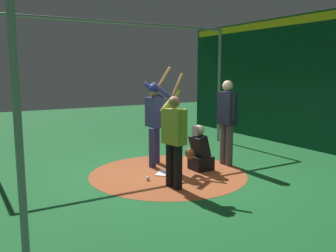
{
  "coord_description": "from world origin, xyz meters",
  "views": [
    {
      "loc": [
        3.44,
        5.91,
        2.01
      ],
      "look_at": [
        0.0,
        0.0,
        0.95
      ],
      "focal_mm": 38.52,
      "sensor_mm": 36.0,
      "label": 1
    }
  ],
  "objects_px": {
    "visitor": "(174,135)",
    "batter": "(155,116)",
    "umpire": "(227,118)",
    "baseball_1": "(148,178)",
    "home_plate": "(168,173)",
    "baseball_0": "(211,167)",
    "catcher": "(199,153)"
  },
  "relations": [
    {
      "from": "umpire",
      "to": "visitor",
      "type": "distance_m",
      "value": 1.91
    },
    {
      "from": "home_plate",
      "to": "catcher",
      "type": "relative_size",
      "value": 0.45
    },
    {
      "from": "umpire",
      "to": "home_plate",
      "type": "bearing_deg",
      "value": -0.41
    },
    {
      "from": "umpire",
      "to": "baseball_1",
      "type": "height_order",
      "value": "umpire"
    },
    {
      "from": "batter",
      "to": "catcher",
      "type": "xyz_separation_m",
      "value": [
        -0.59,
        0.81,
        -0.7
      ]
    },
    {
      "from": "visitor",
      "to": "batter",
      "type": "bearing_deg",
      "value": -117.68
    },
    {
      "from": "baseball_1",
      "to": "umpire",
      "type": "bearing_deg",
      "value": -174.89
    },
    {
      "from": "home_plate",
      "to": "batter",
      "type": "height_order",
      "value": "batter"
    },
    {
      "from": "batter",
      "to": "umpire",
      "type": "height_order",
      "value": "batter"
    },
    {
      "from": "visitor",
      "to": "baseball_0",
      "type": "xyz_separation_m",
      "value": [
        -1.25,
        -0.59,
        -0.87
      ]
    },
    {
      "from": "home_plate",
      "to": "umpire",
      "type": "bearing_deg",
      "value": 179.59
    },
    {
      "from": "batter",
      "to": "visitor",
      "type": "xyz_separation_m",
      "value": [
        0.42,
        1.49,
        -0.15
      ]
    },
    {
      "from": "umpire",
      "to": "baseball_1",
      "type": "xyz_separation_m",
      "value": [
        1.98,
        0.18,
        -0.98
      ]
    },
    {
      "from": "visitor",
      "to": "baseball_1",
      "type": "distance_m",
      "value": 1.06
    },
    {
      "from": "baseball_0",
      "to": "visitor",
      "type": "bearing_deg",
      "value": 25.26
    },
    {
      "from": "visitor",
      "to": "baseball_0",
      "type": "relative_size",
      "value": 26.51
    },
    {
      "from": "umpire",
      "to": "baseball_0",
      "type": "bearing_deg",
      "value": 17.02
    },
    {
      "from": "baseball_0",
      "to": "umpire",
      "type": "bearing_deg",
      "value": -162.98
    },
    {
      "from": "home_plate",
      "to": "baseball_0",
      "type": "bearing_deg",
      "value": 169.88
    },
    {
      "from": "visitor",
      "to": "baseball_1",
      "type": "xyz_separation_m",
      "value": [
        0.22,
        -0.57,
        -0.87
      ]
    },
    {
      "from": "catcher",
      "to": "umpire",
      "type": "xyz_separation_m",
      "value": [
        -0.75,
        -0.06,
        0.66
      ]
    },
    {
      "from": "umpire",
      "to": "baseball_1",
      "type": "distance_m",
      "value": 2.21
    },
    {
      "from": "baseball_0",
      "to": "batter",
      "type": "bearing_deg",
      "value": -47.46
    },
    {
      "from": "batter",
      "to": "baseball_0",
      "type": "relative_size",
      "value": 28.29
    },
    {
      "from": "catcher",
      "to": "umpire",
      "type": "relative_size",
      "value": 0.51
    },
    {
      "from": "batter",
      "to": "baseball_1",
      "type": "xyz_separation_m",
      "value": [
        0.64,
        0.92,
        -1.02
      ]
    },
    {
      "from": "home_plate",
      "to": "baseball_1",
      "type": "bearing_deg",
      "value": 19.12
    },
    {
      "from": "catcher",
      "to": "baseball_1",
      "type": "distance_m",
      "value": 1.28
    },
    {
      "from": "umpire",
      "to": "visitor",
      "type": "bearing_deg",
      "value": 22.97
    },
    {
      "from": "umpire",
      "to": "baseball_0",
      "type": "distance_m",
      "value": 1.11
    },
    {
      "from": "umpire",
      "to": "baseball_1",
      "type": "bearing_deg",
      "value": 5.11
    },
    {
      "from": "umpire",
      "to": "visitor",
      "type": "xyz_separation_m",
      "value": [
        1.75,
        0.74,
        -0.11
      ]
    }
  ]
}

